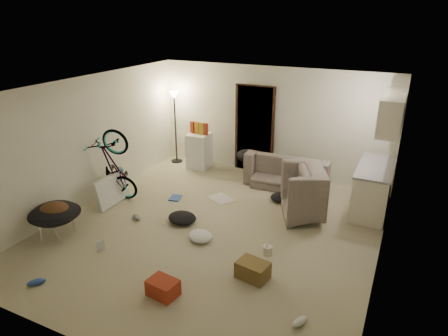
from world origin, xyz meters
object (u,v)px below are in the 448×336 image
at_px(floor_lamp, 175,112).
at_px(saucer_chair, 55,218).
at_px(armchair, 322,199).
at_px(bicycle, 116,181).
at_px(kitchen_counter, 373,189).
at_px(drink_case_b, 163,288).
at_px(mini_fridge, 199,151).
at_px(tv_box, 112,190).
at_px(juicer, 268,250).
at_px(drink_case_a, 253,270).
at_px(sofa, 288,174).

height_order(floor_lamp, saucer_chair, floor_lamp).
distance_m(armchair, bicycle, 4.07).
relative_size(kitchen_counter, drink_case_b, 3.73).
bearing_deg(mini_fridge, bicycle, -107.58).
height_order(mini_fridge, tv_box, mini_fridge).
bearing_deg(mini_fridge, floor_lamp, 169.34).
height_order(mini_fridge, juicer, mini_fridge).
relative_size(bicycle, saucer_chair, 1.85).
distance_m(mini_fridge, tv_box, 2.58).
relative_size(kitchen_counter, tv_box, 1.70).
relative_size(floor_lamp, tv_box, 2.05).
bearing_deg(tv_box, kitchen_counter, 21.21).
xyz_separation_m(kitchen_counter, bicycle, (-4.73, -1.80, -0.02)).
height_order(armchair, juicer, armchair).
bearing_deg(drink_case_a, sofa, 108.85).
xyz_separation_m(bicycle, drink_case_a, (3.45, -1.18, -0.29)).
bearing_deg(mini_fridge, juicer, -48.35).
height_order(armchair, saucer_chair, armchair).
bearing_deg(drink_case_b, saucer_chair, 176.12).
bearing_deg(drink_case_b, drink_case_a, 50.16).
bearing_deg(floor_lamp, tv_box, -87.79).
distance_m(drink_case_b, juicer, 1.81).
bearing_deg(drink_case_a, kitchen_counter, 76.74).
distance_m(drink_case_a, drink_case_b, 1.30).
xyz_separation_m(floor_lamp, sofa, (3.01, -0.20, -1.04)).
relative_size(floor_lamp, saucer_chair, 2.12).
distance_m(floor_lamp, tv_box, 2.79).
bearing_deg(floor_lamp, kitchen_counter, -7.66).
height_order(floor_lamp, kitchen_counter, floor_lamp).
bearing_deg(saucer_chair, kitchen_counter, 35.45).
bearing_deg(armchair, bicycle, 82.09).
relative_size(armchair, bicycle, 0.69).
bearing_deg(sofa, floor_lamp, -5.78).
bearing_deg(kitchen_counter, juicer, -118.84).
xyz_separation_m(bicycle, mini_fridge, (0.62, 2.35, 0.01)).
bearing_deg(tv_box, mini_fridge, 74.86).
height_order(bicycle, drink_case_b, bicycle).
distance_m(saucer_chair, juicer, 3.61).
bearing_deg(mini_fridge, saucer_chair, -101.79).
relative_size(armchair, drink_case_a, 2.44).
bearing_deg(sofa, armchair, 129.35).
relative_size(floor_lamp, mini_fridge, 2.10).
bearing_deg(armchair, juicer, 140.40).
bearing_deg(drink_case_b, kitchen_counter, 67.48).
height_order(kitchen_counter, drink_case_a, kitchen_counter).
bearing_deg(bicycle, tv_box, 170.42).
bearing_deg(armchair, kitchen_counter, -73.93).
bearing_deg(drink_case_b, mini_fridge, 120.45).
bearing_deg(juicer, mini_fridge, 134.42).
relative_size(kitchen_counter, armchair, 1.37).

